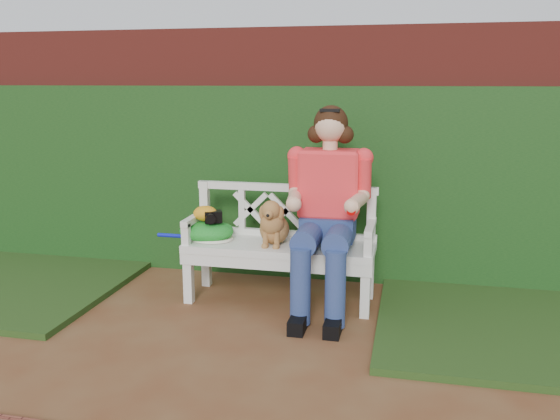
# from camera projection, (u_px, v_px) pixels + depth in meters

# --- Properties ---
(ground) EXTENTS (60.00, 60.00, 0.00)m
(ground) POSITION_uv_depth(u_px,v_px,m) (203.00, 351.00, 3.91)
(ground) COLOR #5E2F19
(brick_wall) EXTENTS (10.00, 0.30, 2.20)m
(brick_wall) POSITION_uv_depth(u_px,v_px,m) (270.00, 152.00, 5.49)
(brick_wall) COLOR maroon
(brick_wall) RESTS_ON ground
(ivy_hedge) EXTENTS (10.00, 0.18, 1.70)m
(ivy_hedge) POSITION_uv_depth(u_px,v_px,m) (264.00, 182.00, 5.33)
(ivy_hedge) COLOR #1F4A18
(ivy_hedge) RESTS_ON ground
(garden_bench) EXTENTS (1.60, 0.65, 0.48)m
(garden_bench) POSITION_uv_depth(u_px,v_px,m) (280.00, 272.00, 4.76)
(garden_bench) COLOR white
(garden_bench) RESTS_ON ground
(seated_woman) EXTENTS (0.79, 0.99, 1.62)m
(seated_woman) POSITION_uv_depth(u_px,v_px,m) (328.00, 205.00, 4.54)
(seated_woman) COLOR #E03F47
(seated_woman) RESTS_ON ground
(dog) EXTENTS (0.25, 0.34, 0.38)m
(dog) POSITION_uv_depth(u_px,v_px,m) (274.00, 221.00, 4.63)
(dog) COLOR #9B5F42
(dog) RESTS_ON garden_bench
(tennis_racket) EXTENTS (0.73, 0.48, 0.03)m
(tennis_racket) POSITION_uv_depth(u_px,v_px,m) (208.00, 238.00, 4.81)
(tennis_racket) COLOR silver
(tennis_racket) RESTS_ON garden_bench
(green_bag) EXTENTS (0.47, 0.38, 0.15)m
(green_bag) POSITION_uv_depth(u_px,v_px,m) (206.00, 231.00, 4.79)
(green_bag) COLOR #2D7329
(green_bag) RESTS_ON garden_bench
(camera_item) EXTENTS (0.17, 0.15, 0.09)m
(camera_item) POSITION_uv_depth(u_px,v_px,m) (213.00, 217.00, 4.75)
(camera_item) COLOR black
(camera_item) RESTS_ON green_bag
(baseball_glove) EXTENTS (0.24, 0.21, 0.13)m
(baseball_glove) POSITION_uv_depth(u_px,v_px,m) (205.00, 214.00, 4.78)
(baseball_glove) COLOR orange
(baseball_glove) RESTS_ON green_bag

